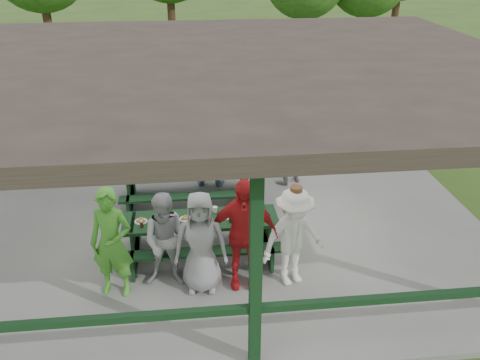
{
  "coord_description": "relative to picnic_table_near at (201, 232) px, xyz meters",
  "views": [
    {
      "loc": [
        -0.75,
        -8.84,
        5.34
      ],
      "look_at": [
        0.19,
        -0.3,
        1.11
      ],
      "focal_mm": 38.0,
      "sensor_mm": 36.0,
      "label": 1
    }
  ],
  "objects": [
    {
      "name": "picnic_table_near",
      "position": [
        0.0,
        0.0,
        0.0
      ],
      "size": [
        2.69,
        1.39,
        0.75
      ],
      "color": "black",
      "rests_on": "concrete_slab"
    },
    {
      "name": "contestant_white_fedora",
      "position": [
        1.45,
        -0.94,
        0.38
      ],
      "size": [
        1.24,
        0.93,
        1.76
      ],
      "rotation": [
        0.0,
        0.0,
        0.31
      ],
      "color": "white",
      "rests_on": "concrete_slab"
    },
    {
      "name": "contestant_grey_mid",
      "position": [
        -0.03,
        -0.93,
        0.38
      ],
      "size": [
        0.88,
        0.61,
        1.72
      ],
      "primitive_type": "imported",
      "rotation": [
        0.0,
        0.0,
        -0.08
      ],
      "color": "gray",
      "rests_on": "concrete_slab"
    },
    {
      "name": "picnic_table_far",
      "position": [
        -0.2,
        2.0,
        0.0
      ],
      "size": [
        2.78,
        1.39,
        0.75
      ],
      "color": "black",
      "rests_on": "concrete_slab"
    },
    {
      "name": "ground",
      "position": [
        0.6,
        1.2,
        -0.58
      ],
      "size": [
        90.0,
        90.0,
        0.0
      ],
      "primitive_type": "plane",
      "color": "#2D4E18",
      "rests_on": "ground"
    },
    {
      "name": "concrete_slab",
      "position": [
        0.6,
        1.2,
        -0.53
      ],
      "size": [
        10.0,
        8.0,
        0.1
      ],
      "primitive_type": "cube",
      "color": "slate",
      "rests_on": "ground"
    },
    {
      "name": "spectator_grey",
      "position": [
        2.02,
        2.73,
        0.32
      ],
      "size": [
        0.95,
        0.86,
        1.59
      ],
      "primitive_type": "imported",
      "rotation": [
        0.0,
        0.0,
        3.56
      ],
      "color": "gray",
      "rests_on": "concrete_slab"
    },
    {
      "name": "contestant_green",
      "position": [
        -1.4,
        -0.89,
        0.45
      ],
      "size": [
        0.75,
        0.58,
        1.85
      ],
      "primitive_type": "imported",
      "rotation": [
        0.0,
        0.0,
        -0.22
      ],
      "color": "#44972B",
      "rests_on": "concrete_slab"
    },
    {
      "name": "contestant_red",
      "position": [
        0.63,
        -0.9,
        0.48
      ],
      "size": [
        1.16,
        0.58,
        1.91
      ],
      "primitive_type": "imported",
      "rotation": [
        0.0,
        0.0,
        -0.11
      ],
      "color": "red",
      "rests_on": "concrete_slab"
    },
    {
      "name": "table_setting",
      "position": [
        0.06,
        0.02,
        0.3
      ],
      "size": [
        2.32,
        0.45,
        0.1
      ],
      "color": "white",
      "rests_on": "picnic_table_near"
    },
    {
      "name": "contestant_grey_left",
      "position": [
        -0.55,
        -0.77,
        0.34
      ],
      "size": [
        0.87,
        0.72,
        1.64
      ],
      "primitive_type": "imported",
      "rotation": [
        0.0,
        0.0,
        -0.13
      ],
      "color": "#9B9A9D",
      "rests_on": "concrete_slab"
    },
    {
      "name": "pickup_truck",
      "position": [
        2.82,
        9.93,
        0.09
      ],
      "size": [
        5.29,
        3.77,
        1.34
      ],
      "primitive_type": "imported",
      "rotation": [
        0.0,
        0.0,
        1.21
      ],
      "color": "silver",
      "rests_on": "ground"
    },
    {
      "name": "farm_trailer",
      "position": [
        -3.25,
        8.81,
        0.08
      ],
      "size": [
        3.79,
        2.36,
        1.32
      ],
      "rotation": [
        0.0,
        0.0,
        -0.32
      ],
      "color": "navy",
      "rests_on": "ground"
    },
    {
      "name": "spectator_blue",
      "position": [
        -1.28,
        3.51,
        0.51
      ],
      "size": [
        0.72,
        0.47,
        1.97
      ],
      "primitive_type": "imported",
      "rotation": [
        0.0,
        0.0,
        3.14
      ],
      "color": "teal",
      "rests_on": "concrete_slab"
    },
    {
      "name": "pavilion_structure",
      "position": [
        0.6,
        1.2,
        2.59
      ],
      "size": [
        10.6,
        8.6,
        3.24
      ],
      "color": "black",
      "rests_on": "concrete_slab"
    },
    {
      "name": "spectator_lblue",
      "position": [
        0.31,
        2.83,
        0.36
      ],
      "size": [
        1.61,
        0.74,
        1.67
      ],
      "primitive_type": "imported",
      "rotation": [
        0.0,
        0.0,
        2.98
      ],
      "color": "#85B0CE",
      "rests_on": "concrete_slab"
    }
  ]
}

